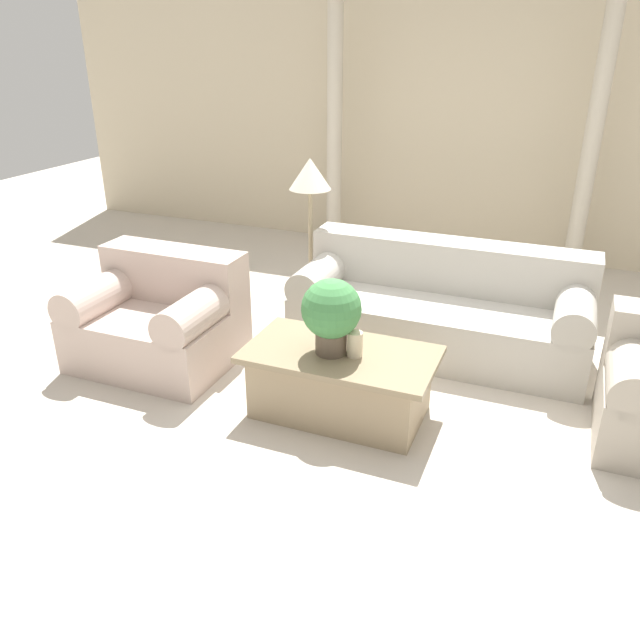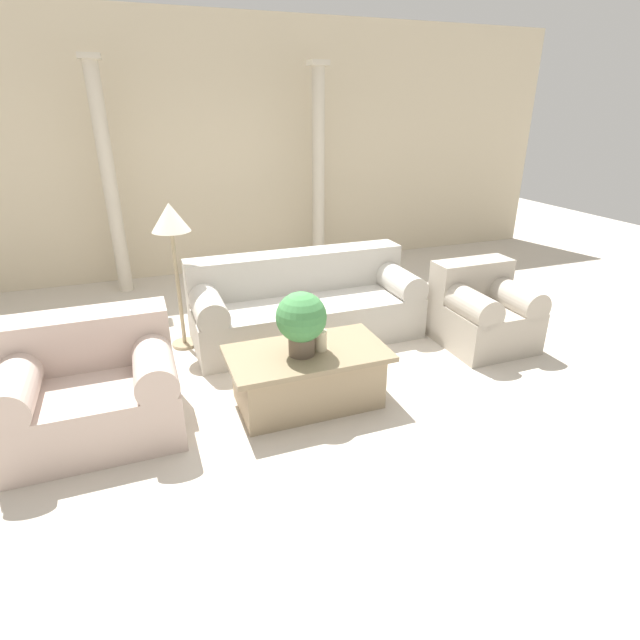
% 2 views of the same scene
% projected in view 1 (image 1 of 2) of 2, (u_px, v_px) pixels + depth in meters
% --- Properties ---
extents(ground_plane, '(16.00, 16.00, 0.00)m').
position_uv_depth(ground_plane, '(376.00, 377.00, 4.51)').
color(ground_plane, beige).
extents(wall_back, '(10.00, 0.06, 3.20)m').
position_uv_depth(wall_back, '(473.00, 104.00, 6.52)').
color(wall_back, beige).
rests_on(wall_back, ground_plane).
extents(sofa_long, '(2.19, 0.89, 0.80)m').
position_uv_depth(sofa_long, '(441.00, 308.00, 4.83)').
color(sofa_long, '#B7B2A8').
rests_on(sofa_long, ground_plane).
extents(loveseat, '(1.12, 0.89, 0.80)m').
position_uv_depth(loveseat, '(160.00, 317.00, 4.64)').
color(loveseat, '#C4ADA0').
rests_on(loveseat, ground_plane).
extents(coffee_table, '(1.20, 0.66, 0.45)m').
position_uv_depth(coffee_table, '(340.00, 382.00, 3.99)').
color(coffee_table, '#998466').
rests_on(coffee_table, ground_plane).
extents(potted_plant, '(0.37, 0.37, 0.48)m').
position_uv_depth(potted_plant, '(331.00, 312.00, 3.78)').
color(potted_plant, brown).
rests_on(potted_plant, coffee_table).
extents(pillar_candle, '(0.10, 0.10, 0.16)m').
position_uv_depth(pillar_candle, '(355.00, 344.00, 3.82)').
color(pillar_candle, beige).
rests_on(pillar_candle, coffee_table).
extents(floor_lamp, '(0.34, 0.34, 1.37)m').
position_uv_depth(floor_lamp, '(310.00, 186.00, 5.04)').
color(floor_lamp, gray).
rests_on(floor_lamp, ground_plane).
extents(column_left, '(0.23, 0.23, 2.65)m').
position_uv_depth(column_left, '(335.00, 128.00, 6.69)').
color(column_left, beige).
rests_on(column_left, ground_plane).
extents(column_right, '(0.23, 0.23, 2.65)m').
position_uv_depth(column_right, '(592.00, 142.00, 5.81)').
color(column_right, beige).
rests_on(column_right, ground_plane).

